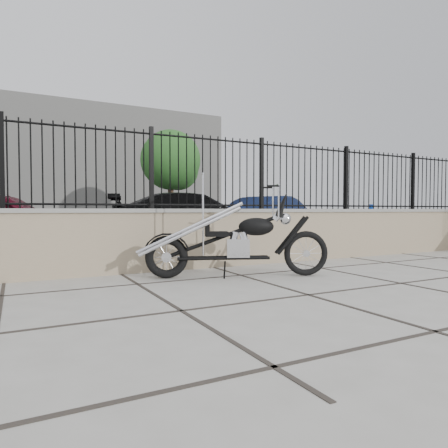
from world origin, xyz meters
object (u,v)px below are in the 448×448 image
chopper_motorcycle (234,225)px  car_red (0,221)px  car_black (195,217)px  car_blue (275,218)px

chopper_motorcycle → car_red: 6.33m
chopper_motorcycle → car_black: 6.53m
car_black → car_blue: car_black is taller
chopper_motorcycle → car_red: size_ratio=0.60×
car_red → car_blue: (7.97, 0.57, -0.00)m
car_red → chopper_motorcycle: bearing=-137.1°
car_red → car_black: car_black is taller
car_red → car_blue: bearing=-71.5°
car_red → car_black: 5.15m
chopper_motorcycle → car_black: (2.09, 6.19, -0.01)m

